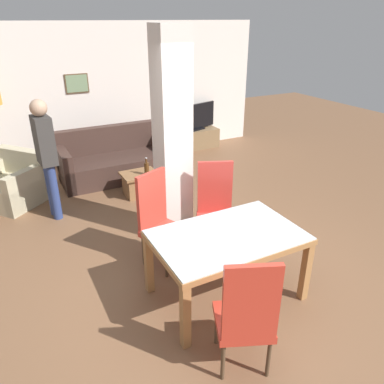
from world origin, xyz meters
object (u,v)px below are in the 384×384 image
at_px(armchair, 12,185).
at_px(dining_table, 227,247).
at_px(bottle, 147,168).
at_px(tv_stand, 195,139).
at_px(dining_chair_far_right, 216,206).
at_px(tv_screen, 195,118).
at_px(dining_chair_far_left, 159,218).
at_px(dining_chair_near_left, 246,315).
at_px(standing_person, 46,152).
at_px(sofa, 116,161).
at_px(coffee_table, 140,183).

bearing_deg(armchair, dining_table, 168.16).
height_order(bottle, tv_stand, bottle).
xyz_separation_m(dining_chair_far_right, tv_stand, (1.71, 3.75, -0.38)).
xyz_separation_m(dining_chair_far_right, tv_screen, (1.71, 3.75, 0.12)).
distance_m(dining_chair_far_left, dining_chair_far_right, 0.76).
height_order(dining_chair_far_left, dining_chair_far_right, same).
bearing_deg(dining_chair_near_left, bottle, 104.52).
relative_size(dining_chair_far_right, bottle, 3.90).
distance_m(dining_chair_far_left, dining_chair_near_left, 1.79).
height_order(dining_table, dining_chair_near_left, dining_chair_near_left).
distance_m(tv_stand, tv_screen, 0.50).
bearing_deg(dining_chair_far_right, tv_stand, -90.86).
height_order(dining_table, dining_chair_far_right, dining_chair_far_right).
bearing_deg(tv_stand, dining_chair_near_left, -114.18).
height_order(dining_chair_far_left, dining_chair_near_left, same).
distance_m(dining_chair_far_right, standing_person, 2.54).
bearing_deg(dining_chair_far_left, armchair, -83.25).
relative_size(sofa, tv_screen, 1.86).
distance_m(dining_chair_far_right, armchair, 3.49).
bearing_deg(dining_chair_far_left, dining_table, 90.00).
bearing_deg(armchair, tv_screen, -114.20).
height_order(dining_chair_near_left, bottle, dining_chair_near_left).
relative_size(dining_table, tv_stand, 1.41).
xyz_separation_m(sofa, coffee_table, (0.11, -0.95, -0.10)).
bearing_deg(armchair, dining_chair_near_left, 158.98).
xyz_separation_m(sofa, bottle, (0.20, -1.06, 0.20)).
distance_m(armchair, tv_screen, 4.11).
height_order(coffee_table, tv_stand, tv_stand).
bearing_deg(standing_person, tv_screen, 113.75).
relative_size(dining_chair_near_left, tv_stand, 1.08).
relative_size(sofa, tv_stand, 1.91).
relative_size(coffee_table, tv_screen, 0.54).
height_order(dining_table, sofa, sofa).
xyz_separation_m(dining_table, tv_stand, (2.09, 4.61, -0.39)).
xyz_separation_m(coffee_table, tv_stand, (2.01, 1.77, 0.01)).
xyz_separation_m(dining_chair_far_right, dining_chair_near_left, (-0.76, -1.74, 0.00)).
xyz_separation_m(dining_chair_near_left, bottle, (0.55, 3.60, -0.09)).
distance_m(dining_table, dining_chair_near_left, 0.96).
relative_size(armchair, standing_person, 0.71).
bearing_deg(dining_table, tv_stand, 65.64).
distance_m(dining_table, dining_chair_far_right, 0.94).
xyz_separation_m(dining_table, bottle, (0.17, 2.72, -0.10)).
bearing_deg(dining_chair_far_left, sofa, -119.40).
xyz_separation_m(armchair, tv_stand, (3.94, 1.08, -0.07)).
bearing_deg(bottle, sofa, 100.80).
bearing_deg(bottle, coffee_table, 129.20).
distance_m(dining_chair_far_left, tv_screen, 4.45).
bearing_deg(armchair, coffee_table, -149.39).
height_order(dining_chair_near_left, tv_stand, dining_chair_near_left).
relative_size(dining_chair_far_right, armchair, 0.91).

